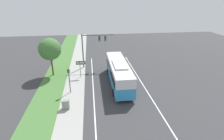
# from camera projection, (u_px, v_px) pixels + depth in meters

# --- Properties ---
(ground_plane) EXTENTS (80.00, 80.00, 0.00)m
(ground_plane) POSITION_uv_depth(u_px,v_px,m) (121.00, 94.00, 22.88)
(ground_plane) COLOR #38383A
(sidewalk) EXTENTS (2.80, 80.00, 0.12)m
(sidewalk) POSITION_uv_depth(u_px,v_px,m) (73.00, 97.00, 22.13)
(sidewalk) COLOR #9E9E99
(sidewalk) RESTS_ON ground_plane
(grass_verge) EXTENTS (3.60, 80.00, 0.10)m
(grass_verge) POSITION_uv_depth(u_px,v_px,m) (47.00, 99.00, 21.76)
(grass_verge) COLOR #477538
(grass_verge) RESTS_ON ground_plane
(lane_divider_near) EXTENTS (0.14, 30.00, 0.01)m
(lane_divider_near) POSITION_uv_depth(u_px,v_px,m) (94.00, 96.00, 22.46)
(lane_divider_near) COLOR silver
(lane_divider_near) RESTS_ON ground_plane
(lane_divider_far) EXTENTS (0.14, 30.00, 0.01)m
(lane_divider_far) POSITION_uv_depth(u_px,v_px,m) (148.00, 92.00, 23.30)
(lane_divider_far) COLOR silver
(lane_divider_far) RESTS_ON ground_plane
(bus) EXTENTS (2.61, 10.92, 3.42)m
(bus) POSITION_uv_depth(u_px,v_px,m) (119.00, 72.00, 25.05)
(bus) COLOR #3393D1
(bus) RESTS_ON ground_plane
(signal_gantry) EXTENTS (5.61, 0.41, 6.08)m
(signal_gantry) POSITION_uv_depth(u_px,v_px,m) (92.00, 44.00, 29.95)
(signal_gantry) COLOR #4C4C51
(signal_gantry) RESTS_ON ground_plane
(pedestrian_signal) EXTENTS (0.28, 0.34, 3.39)m
(pedestrian_signal) POSITION_uv_depth(u_px,v_px,m) (69.00, 77.00, 22.30)
(pedestrian_signal) COLOR #4C4C51
(pedestrian_signal) RESTS_ON ground_plane
(street_sign) EXTENTS (1.45, 0.08, 2.79)m
(street_sign) POSITION_uv_depth(u_px,v_px,m) (81.00, 66.00, 26.86)
(street_sign) COLOR #4C4C51
(street_sign) RESTS_ON ground_plane
(utility_cabinet) EXTENTS (0.77, 0.52, 1.10)m
(utility_cabinet) POSITION_uv_depth(u_px,v_px,m) (66.00, 104.00, 19.55)
(utility_cabinet) COLOR gray
(utility_cabinet) RESTS_ON sidewalk
(roadside_tree) EXTENTS (3.41, 3.41, 6.01)m
(roadside_tree) POSITION_uv_depth(u_px,v_px,m) (50.00, 49.00, 26.68)
(roadside_tree) COLOR brown
(roadside_tree) RESTS_ON grass_verge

